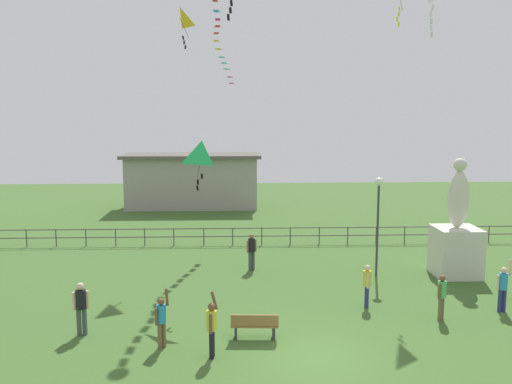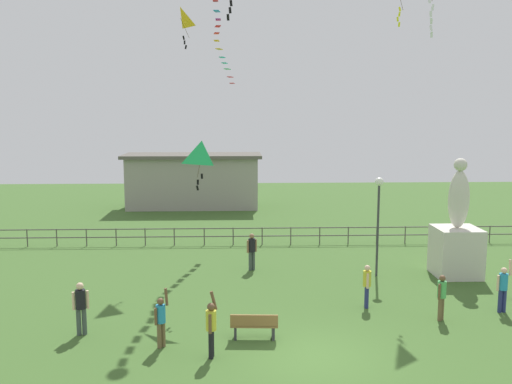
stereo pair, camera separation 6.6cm
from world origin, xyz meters
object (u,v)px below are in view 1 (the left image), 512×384
at_px(lamppost, 378,204).
at_px(person_5, 503,286).
at_px(person_4, 81,305).
at_px(statue_monument, 456,240).
at_px(person_0, 367,283).
at_px(person_3, 161,319).
at_px(person_6, 442,294).
at_px(kite_0, 180,19).
at_px(park_bench, 255,325).
at_px(person_7, 212,326).
at_px(kite_1, 202,154).
at_px(person_1, 252,249).

distance_m(lamppost, person_5, 6.12).
bearing_deg(person_4, statue_monument, 22.57).
relative_size(lamppost, person_0, 2.71).
bearing_deg(person_3, person_6, 11.55).
relative_size(statue_monument, kite_0, 2.65).
bearing_deg(statue_monument, park_bench, -143.73).
xyz_separation_m(person_4, kite_0, (2.32, 10.96, 10.60)).
distance_m(person_4, person_6, 12.06).
distance_m(person_7, kite_1, 7.35).
bearing_deg(person_6, person_5, 15.46).
bearing_deg(person_1, person_0, -50.94).
distance_m(person_0, person_3, 7.78).
xyz_separation_m(person_3, kite_0, (-0.37, 12.02, 10.68)).
height_order(lamppost, person_1, lamppost).
relative_size(person_0, person_6, 1.00).
height_order(lamppost, person_3, lamppost).
height_order(person_0, kite_1, kite_1).
bearing_deg(person_5, person_7, -161.84).
distance_m(person_0, kite_1, 7.80).
bearing_deg(park_bench, statue_monument, 36.27).
bearing_deg(kite_0, kite_1, -78.92).
bearing_deg(person_6, person_3, -168.45).
xyz_separation_m(person_1, person_5, (8.81, -5.68, 0.00)).
xyz_separation_m(park_bench, person_1, (0.14, 7.77, 0.51)).
height_order(park_bench, person_1, person_1).
bearing_deg(kite_1, kite_0, 101.08).
relative_size(person_1, person_5, 0.87).
height_order(person_1, kite_0, kite_0).
bearing_deg(park_bench, kite_0, 105.63).
bearing_deg(person_3, person_4, 158.47).
bearing_deg(person_0, person_5, -7.95).
relative_size(statue_monument, kite_1, 2.76).
xyz_separation_m(person_0, person_3, (-7.07, -3.25, -0.00)).
bearing_deg(person_6, park_bench, -167.71).
distance_m(person_3, kite_1, 6.85).
bearing_deg(statue_monument, person_6, -116.02).
bearing_deg(park_bench, lamppost, 50.25).
distance_m(person_3, person_6, 9.53).
height_order(person_3, person_5, person_5).
height_order(park_bench, person_3, person_3).
xyz_separation_m(person_4, person_6, (12.03, 0.85, -0.08)).
distance_m(person_0, person_6, 2.64).
xyz_separation_m(person_3, person_5, (11.81, 2.59, 0.06)).
relative_size(statue_monument, person_0, 3.23).
bearing_deg(person_4, kite_1, 46.58).
bearing_deg(person_3, person_5, 12.38).
bearing_deg(person_4, lamppost, 28.87).
height_order(statue_monument, person_0, statue_monument).
xyz_separation_m(person_0, person_6, (2.27, -1.34, 0.00)).
height_order(person_4, kite_0, kite_0).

